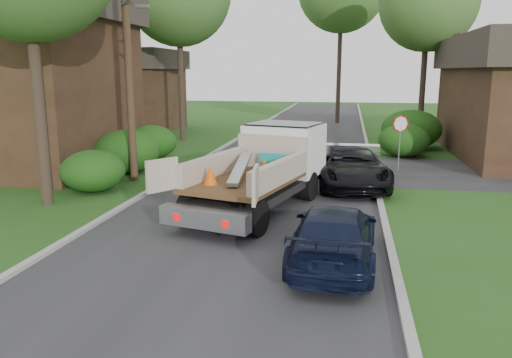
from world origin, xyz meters
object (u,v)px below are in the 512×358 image
object	(u,v)px
flatbed_truck	(270,162)
navy_suv	(334,235)
stop_sign	(400,131)
black_pickup	(350,166)
house_left_near	(13,73)
tree_right_far	(428,2)
utility_pole	(128,49)
house_left_far	(127,89)

from	to	relation	value
flatbed_truck	navy_suv	bearing A→B (deg)	-50.68
stop_sign	black_pickup	distance (m)	4.12
house_left_near	navy_suv	xyz separation A→B (m)	(14.74, -9.50, -3.61)
tree_right_far	navy_suv	world-z (taller)	tree_right_far
stop_sign	navy_suv	xyz separation A→B (m)	(-2.46, -11.50, -1.11)
utility_pole	tree_right_far	world-z (taller)	tree_right_far
house_left_far	black_pickup	world-z (taller)	house_left_far
black_pickup	navy_suv	bearing A→B (deg)	-99.74
house_left_near	stop_sign	bearing A→B (deg)	6.63
stop_sign	black_pickup	bearing A→B (deg)	-121.78
utility_pole	flatbed_truck	distance (m)	7.47
flatbed_truck	navy_suv	world-z (taller)	flatbed_truck
navy_suv	stop_sign	bearing A→B (deg)	-99.88
utility_pole	navy_suv	size ratio (longest dim) A/B	2.17
utility_pole	house_left_far	world-z (taller)	utility_pole
house_left_near	tree_right_far	distance (m)	23.81
house_left_far	black_pickup	bearing A→B (deg)	-44.66
house_left_near	flatbed_truck	bearing A→B (deg)	-20.00
black_pickup	flatbed_truck	bearing A→B (deg)	-137.31
tree_right_far	flatbed_truck	size ratio (longest dim) A/B	1.58
house_left_far	flatbed_truck	xyz separation A→B (m)	(13.95, -19.53, -1.65)
house_left_far	flatbed_truck	size ratio (longest dim) A/B	1.04
house_left_near	tree_right_far	world-z (taller)	tree_right_far
flatbed_truck	black_pickup	world-z (taller)	flatbed_truck
black_pickup	navy_suv	size ratio (longest dim) A/B	1.19
stop_sign	navy_suv	distance (m)	11.81
stop_sign	black_pickup	size ratio (longest dim) A/B	0.45
house_left_far	tree_right_far	distance (m)	21.78
stop_sign	house_left_far	world-z (taller)	house_left_far
flatbed_truck	navy_suv	size ratio (longest dim) A/B	1.58
tree_right_far	navy_suv	xyz separation A→B (m)	(-4.76, -22.50, -7.81)
stop_sign	house_left_near	size ratio (longest dim) A/B	0.26
house_left_far	tree_right_far	xyz separation A→B (m)	(21.00, -2.00, 5.43)
black_pickup	house_left_far	bearing A→B (deg)	128.14
stop_sign	utility_pole	distance (m)	11.91
black_pickup	utility_pole	bearing A→B (deg)	176.94
tree_right_far	navy_suv	bearing A→B (deg)	-101.95
tree_right_far	black_pickup	xyz separation A→B (m)	(-4.40, -14.40, -7.72)
tree_right_far	black_pickup	bearing A→B (deg)	-107.01
house_left_far	tree_right_far	world-z (taller)	tree_right_far
flatbed_truck	black_pickup	xyz separation A→B (m)	(2.64, 3.14, -0.64)
house_left_far	flatbed_truck	distance (m)	24.06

